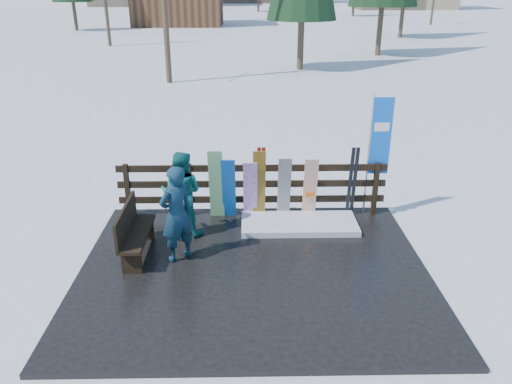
{
  "coord_description": "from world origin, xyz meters",
  "views": [
    {
      "loc": [
        -0.09,
        -7.46,
        4.66
      ],
      "look_at": [
        0.06,
        1.0,
        1.1
      ],
      "focal_mm": 35.0,
      "sensor_mm": 36.0,
      "label": 1
    }
  ],
  "objects_px": {
    "rental_flag": "(378,141)",
    "person_back": "(182,194)",
    "snowboard_3": "(250,190)",
    "bench": "(133,230)",
    "person_front": "(177,214)",
    "snowboard_1": "(216,185)",
    "snowboard_2": "(259,185)",
    "snowboard_4": "(284,188)",
    "snowboard_5": "(310,188)",
    "snowboard_0": "(229,189)"
  },
  "relations": [
    {
      "from": "bench",
      "to": "snowboard_1",
      "type": "height_order",
      "value": "snowboard_1"
    },
    {
      "from": "person_back",
      "to": "snowboard_3",
      "type": "bearing_deg",
      "value": -144.87
    },
    {
      "from": "rental_flag",
      "to": "person_front",
      "type": "distance_m",
      "value": 4.39
    },
    {
      "from": "snowboard_3",
      "to": "bench",
      "type": "bearing_deg",
      "value": -144.7
    },
    {
      "from": "rental_flag",
      "to": "snowboard_0",
      "type": "bearing_deg",
      "value": -174.94
    },
    {
      "from": "bench",
      "to": "rental_flag",
      "type": "xyz_separation_m",
      "value": [
        4.71,
        1.76,
        1.09
      ]
    },
    {
      "from": "snowboard_5",
      "to": "person_front",
      "type": "relative_size",
      "value": 0.78
    },
    {
      "from": "snowboard_3",
      "to": "snowboard_1",
      "type": "bearing_deg",
      "value": -180.0
    },
    {
      "from": "bench",
      "to": "snowboard_0",
      "type": "relative_size",
      "value": 1.06
    },
    {
      "from": "snowboard_1",
      "to": "snowboard_5",
      "type": "relative_size",
      "value": 1.15
    },
    {
      "from": "snowboard_3",
      "to": "person_back",
      "type": "distance_m",
      "value": 1.47
    },
    {
      "from": "snowboard_5",
      "to": "rental_flag",
      "type": "height_order",
      "value": "rental_flag"
    },
    {
      "from": "snowboard_2",
      "to": "person_back",
      "type": "bearing_deg",
      "value": -157.53
    },
    {
      "from": "snowboard_0",
      "to": "snowboard_3",
      "type": "relative_size",
      "value": 1.07
    },
    {
      "from": "snowboard_0",
      "to": "person_front",
      "type": "bearing_deg",
      "value": -117.94
    },
    {
      "from": "snowboard_4",
      "to": "rental_flag",
      "type": "relative_size",
      "value": 0.54
    },
    {
      "from": "snowboard_0",
      "to": "rental_flag",
      "type": "height_order",
      "value": "rental_flag"
    },
    {
      "from": "snowboard_1",
      "to": "snowboard_2",
      "type": "xyz_separation_m",
      "value": [
        0.88,
        0.0,
        -0.01
      ]
    },
    {
      "from": "snowboard_1",
      "to": "snowboard_4",
      "type": "xyz_separation_m",
      "value": [
        1.39,
        -0.0,
        -0.08
      ]
    },
    {
      "from": "bench",
      "to": "snowboard_2",
      "type": "distance_m",
      "value": 2.74
    },
    {
      "from": "snowboard_0",
      "to": "snowboard_2",
      "type": "relative_size",
      "value": 0.91
    },
    {
      "from": "person_back",
      "to": "bench",
      "type": "bearing_deg",
      "value": 57.86
    },
    {
      "from": "snowboard_1",
      "to": "rental_flag",
      "type": "xyz_separation_m",
      "value": [
        3.3,
        0.27,
        0.83
      ]
    },
    {
      "from": "bench",
      "to": "person_back",
      "type": "distance_m",
      "value": 1.21
    },
    {
      "from": "bench",
      "to": "snowboard_0",
      "type": "bearing_deg",
      "value": 41.81
    },
    {
      "from": "person_front",
      "to": "person_back",
      "type": "distance_m",
      "value": 0.98
    },
    {
      "from": "bench",
      "to": "rental_flag",
      "type": "relative_size",
      "value": 0.58
    },
    {
      "from": "bench",
      "to": "snowboard_1",
      "type": "distance_m",
      "value": 2.07
    },
    {
      "from": "snowboard_2",
      "to": "snowboard_5",
      "type": "relative_size",
      "value": 1.13
    },
    {
      "from": "bench",
      "to": "person_front",
      "type": "bearing_deg",
      "value": -8.17
    },
    {
      "from": "snowboard_3",
      "to": "rental_flag",
      "type": "relative_size",
      "value": 0.51
    },
    {
      "from": "snowboard_2",
      "to": "snowboard_3",
      "type": "bearing_deg",
      "value": 180.0
    },
    {
      "from": "bench",
      "to": "snowboard_0",
      "type": "height_order",
      "value": "snowboard_0"
    },
    {
      "from": "snowboard_4",
      "to": "bench",
      "type": "bearing_deg",
      "value": -152.0
    },
    {
      "from": "snowboard_4",
      "to": "snowboard_5",
      "type": "distance_m",
      "value": 0.53
    },
    {
      "from": "snowboard_0",
      "to": "snowboard_2",
      "type": "height_order",
      "value": "snowboard_2"
    },
    {
      "from": "snowboard_2",
      "to": "snowboard_4",
      "type": "relative_size",
      "value": 1.09
    },
    {
      "from": "snowboard_4",
      "to": "person_back",
      "type": "relative_size",
      "value": 0.84
    },
    {
      "from": "rental_flag",
      "to": "person_front",
      "type": "height_order",
      "value": "rental_flag"
    },
    {
      "from": "snowboard_3",
      "to": "person_back",
      "type": "height_order",
      "value": "person_back"
    },
    {
      "from": "person_back",
      "to": "snowboard_2",
      "type": "bearing_deg",
      "value": -147.64
    },
    {
      "from": "snowboard_1",
      "to": "person_back",
      "type": "distance_m",
      "value": 0.89
    },
    {
      "from": "snowboard_1",
      "to": "person_back",
      "type": "height_order",
      "value": "person_back"
    },
    {
      "from": "snowboard_5",
      "to": "rental_flag",
      "type": "distance_m",
      "value": 1.68
    },
    {
      "from": "snowboard_1",
      "to": "person_front",
      "type": "distance_m",
      "value": 1.71
    },
    {
      "from": "snowboard_2",
      "to": "person_front",
      "type": "xyz_separation_m",
      "value": [
        -1.47,
        -1.6,
        0.11
      ]
    },
    {
      "from": "snowboard_3",
      "to": "snowboard_4",
      "type": "relative_size",
      "value": 0.93
    },
    {
      "from": "snowboard_1",
      "to": "snowboard_3",
      "type": "relative_size",
      "value": 1.19
    },
    {
      "from": "snowboard_1",
      "to": "person_back",
      "type": "relative_size",
      "value": 0.94
    },
    {
      "from": "rental_flag",
      "to": "person_back",
      "type": "distance_m",
      "value": 4.1
    }
  ]
}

